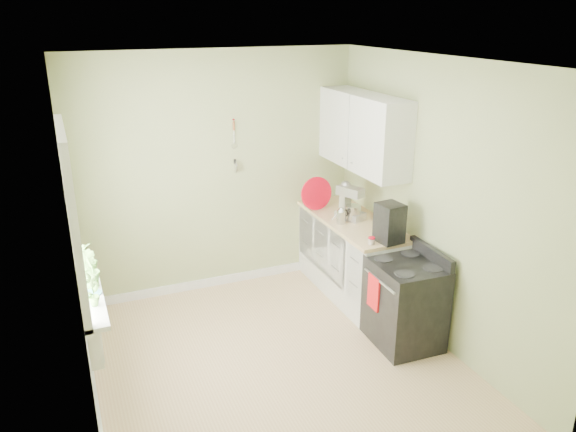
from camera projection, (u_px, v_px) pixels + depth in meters
name	position (u px, v px, depth m)	size (l,w,h in m)	color
floor	(278.00, 367.00, 5.14)	(3.20, 3.60, 0.02)	tan
ceiling	(276.00, 60.00, 4.21)	(3.20, 3.60, 0.02)	white
wall_back	(217.00, 174.00, 6.24)	(3.20, 0.02, 2.70)	#A7B178
wall_left	(73.00, 260.00, 4.09)	(0.02, 3.60, 2.70)	#A7B178
wall_right	(437.00, 204.00, 5.26)	(0.02, 3.60, 2.70)	#A7B178
base_cabinets	(352.00, 258.00, 6.33)	(0.60, 1.60, 0.87)	white
countertop	(353.00, 220.00, 6.17)	(0.64, 1.60, 0.04)	#E4C28B
upper_cabinets	(363.00, 131.00, 5.97)	(0.35, 1.40, 0.80)	white
window	(71.00, 220.00, 4.29)	(0.06, 1.14, 1.44)	white
window_sill	(91.00, 296.00, 4.55)	(0.18, 1.14, 0.04)	white
radiator	(93.00, 335.00, 4.61)	(0.12, 0.50, 0.35)	white
wall_utensils	(235.00, 154.00, 6.22)	(0.02, 0.14, 0.58)	#E4C28B
stove	(405.00, 303.00, 5.38)	(0.63, 0.70, 0.95)	black
stand_mixer	(350.00, 203.00, 6.13)	(0.30, 0.37, 0.40)	#B2B2B7
kettle	(341.00, 216.00, 6.00)	(0.17, 0.10, 0.18)	silver
coffee_maker	(389.00, 224.00, 5.49)	(0.25, 0.27, 0.39)	black
red_tray	(316.00, 193.00, 6.39)	(0.38, 0.38, 0.02)	#A80718
jar	(371.00, 241.00, 5.48)	(0.07, 0.07, 0.07)	#C2AB98
plant_a	(93.00, 290.00, 4.31)	(0.14, 0.10, 0.27)	#44712A
plant_b	(89.00, 269.00, 4.61)	(0.18, 0.14, 0.32)	#44712A
plant_c	(87.00, 259.00, 4.80)	(0.18, 0.18, 0.32)	#44712A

